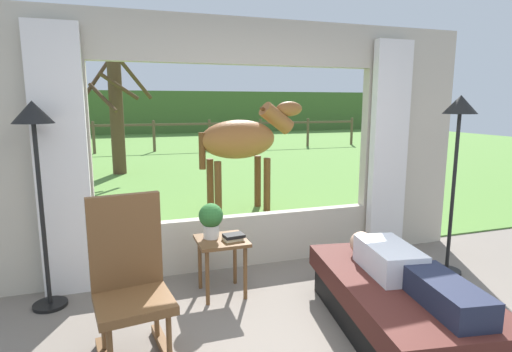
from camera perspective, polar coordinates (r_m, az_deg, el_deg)
back_wall_with_window at (r=4.27m, az=-1.96°, el=3.65°), size 5.20×0.12×2.55m
curtain_panel_left at (r=4.00m, az=-25.25°, el=1.54°), size 0.44×0.10×2.40m
curtain_panel_right at (r=4.91m, az=17.83°, el=3.43°), size 0.44×0.10×2.40m
outdoor_pasture_lawn at (r=15.12m, az=-13.79°, el=3.24°), size 36.00×21.68×0.02m
distant_hill_ridge at (r=24.85m, az=-15.85°, el=8.46°), size 36.00×2.00×2.40m
recliner_sofa at (r=3.45m, az=19.09°, el=-16.42°), size 1.16×1.82×0.42m
reclining_person at (r=3.29m, az=19.94°, el=-12.00°), size 0.43×1.44×0.22m
rocking_chair at (r=2.98m, az=-16.98°, el=-13.73°), size 0.55×0.74×1.12m
side_table at (r=3.79m, az=-4.76°, el=-10.01°), size 0.44×0.44×0.52m
potted_plant at (r=3.75m, az=-6.24°, el=-5.84°), size 0.22×0.22×0.32m
book_stack at (r=3.72m, az=-3.15°, el=-8.40°), size 0.19×0.15×0.05m
floor_lamp_left at (r=3.76m, az=-28.16°, el=4.03°), size 0.32×0.32×1.74m
floor_lamp_right at (r=4.49m, az=26.14°, el=5.57°), size 0.32×0.32×1.80m
horse at (r=6.46m, az=-1.75°, el=4.98°), size 1.82×0.75×1.73m
pasture_tree at (r=10.50m, az=-18.72°, el=8.29°), size 1.62×1.63×2.88m
pasture_fence_line at (r=15.11m, az=-13.92°, el=6.03°), size 16.10×0.10×1.10m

